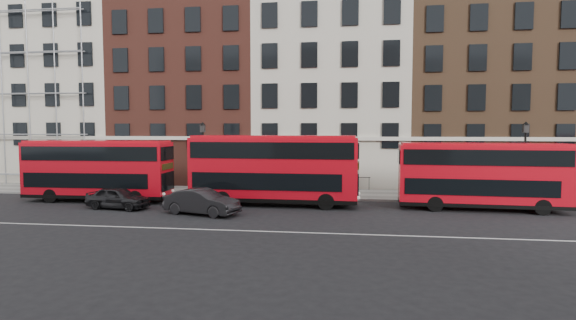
# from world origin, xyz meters

# --- Properties ---
(ground) EXTENTS (120.00, 120.00, 0.00)m
(ground) POSITION_xyz_m (0.00, 0.00, 0.00)
(ground) COLOR black
(ground) RESTS_ON ground
(pavement) EXTENTS (80.00, 5.00, 0.15)m
(pavement) POSITION_xyz_m (0.00, 10.50, 0.07)
(pavement) COLOR slate
(pavement) RESTS_ON ground
(kerb) EXTENTS (80.00, 0.30, 0.16)m
(kerb) POSITION_xyz_m (0.00, 8.00, 0.08)
(kerb) COLOR gray
(kerb) RESTS_ON ground
(road_centre_line) EXTENTS (70.00, 0.12, 0.01)m
(road_centre_line) POSITION_xyz_m (0.00, -2.00, 0.01)
(road_centre_line) COLOR white
(road_centre_line) RESTS_ON ground
(building_terrace) EXTENTS (64.00, 11.95, 22.00)m
(building_terrace) POSITION_xyz_m (-0.31, 17.88, 10.24)
(building_terrace) COLOR beige
(building_terrace) RESTS_ON ground
(bus_a) EXTENTS (10.00, 2.60, 4.18)m
(bus_a) POSITION_xyz_m (-15.48, 5.42, 2.24)
(bus_a) COLOR red
(bus_a) RESTS_ON ground
(bus_b) EXTENTS (10.90, 2.91, 4.55)m
(bus_b) POSITION_xyz_m (-3.24, 5.42, 2.44)
(bus_b) COLOR red
(bus_b) RESTS_ON ground
(bus_c) EXTENTS (9.92, 2.92, 4.12)m
(bus_c) POSITION_xyz_m (9.59, 5.42, 2.21)
(bus_c) COLOR red
(bus_c) RESTS_ON ground
(car_rear) EXTENTS (4.24, 2.23, 1.38)m
(car_rear) POSITION_xyz_m (-12.63, 2.86, 0.69)
(car_rear) COLOR black
(car_rear) RESTS_ON ground
(car_front) EXTENTS (4.78, 2.80, 1.49)m
(car_front) POSITION_xyz_m (-6.84, 1.78, 0.75)
(car_front) COLOR black
(car_front) RESTS_ON ground
(lamp_post_left) EXTENTS (0.44, 0.44, 5.33)m
(lamp_post_left) POSITION_xyz_m (-9.02, 8.57, 3.08)
(lamp_post_left) COLOR black
(lamp_post_left) RESTS_ON pavement
(lamp_post_right) EXTENTS (0.44, 0.44, 5.33)m
(lamp_post_right) POSITION_xyz_m (13.24, 8.60, 3.08)
(lamp_post_right) COLOR black
(lamp_post_right) RESTS_ON pavement
(iron_railings) EXTENTS (6.60, 0.06, 1.00)m
(iron_railings) POSITION_xyz_m (0.00, 12.70, 0.65)
(iron_railings) COLOR black
(iron_railings) RESTS_ON pavement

